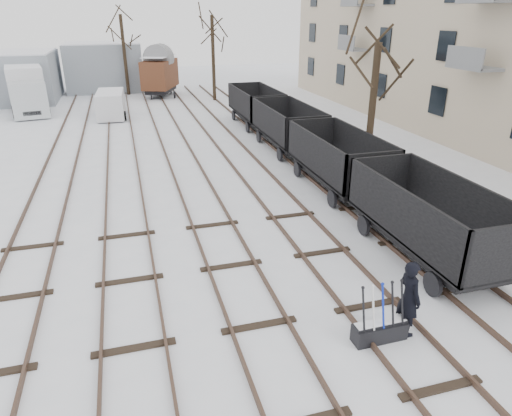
# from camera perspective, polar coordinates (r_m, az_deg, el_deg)

# --- Properties ---
(ground) EXTENTS (120.00, 120.00, 0.00)m
(ground) POSITION_cam_1_polar(r_m,az_deg,el_deg) (11.61, 0.40, -14.56)
(ground) COLOR white
(ground) RESTS_ON ground
(tracks) EXTENTS (13.90, 52.00, 0.16)m
(tracks) POSITION_cam_1_polar(r_m,az_deg,el_deg) (23.69, -9.07, 5.65)
(tracks) COLOR black
(tracks) RESTS_ON ground
(shed_right) EXTENTS (7.00, 6.00, 4.50)m
(shed_right) POSITION_cam_1_polar(r_m,az_deg,el_deg) (49.05, -18.42, 16.43)
(shed_right) COLOR gray
(shed_right) RESTS_ON ground
(ground_frame) EXTENTS (1.31, 0.44, 1.49)m
(ground_frame) POSITION_cam_1_polar(r_m,az_deg,el_deg) (11.43, 15.19, -14.46)
(ground_frame) COLOR black
(ground_frame) RESTS_ON ground
(worker) EXTENTS (0.52, 0.74, 1.93)m
(worker) POSITION_cam_1_polar(r_m,az_deg,el_deg) (11.47, 18.57, -10.59)
(worker) COLOR black
(worker) RESTS_ON ground
(freight_wagon_a) EXTENTS (2.41, 6.02, 2.46)m
(freight_wagon_a) POSITION_cam_1_polar(r_m,az_deg,el_deg) (15.07, 20.66, -2.57)
(freight_wagon_a) COLOR black
(freight_wagon_a) RESTS_ON ground
(freight_wagon_b) EXTENTS (2.41, 6.02, 2.46)m
(freight_wagon_b) POSITION_cam_1_polar(r_m,az_deg,el_deg) (20.13, 10.15, 4.99)
(freight_wagon_b) COLOR black
(freight_wagon_b) RESTS_ON ground
(freight_wagon_c) EXTENTS (2.41, 6.02, 2.46)m
(freight_wagon_c) POSITION_cam_1_polar(r_m,az_deg,el_deg) (25.79, 3.96, 9.33)
(freight_wagon_c) COLOR black
(freight_wagon_c) RESTS_ON ground
(freight_wagon_d) EXTENTS (2.41, 6.02, 2.46)m
(freight_wagon_d) POSITION_cam_1_polar(r_m,az_deg,el_deg) (31.73, -0.03, 12.02)
(freight_wagon_d) COLOR black
(freight_wagon_d) RESTS_ON ground
(box_van_wagon) EXTENTS (3.99, 5.22, 3.55)m
(box_van_wagon) POSITION_cam_1_polar(r_m,az_deg,el_deg) (43.98, -11.93, 16.18)
(box_van_wagon) COLOR black
(box_van_wagon) RESTS_ON ground
(lorry) EXTENTS (3.42, 7.81, 3.42)m
(lorry) POSITION_cam_1_polar(r_m,az_deg,el_deg) (40.04, -26.77, 13.17)
(lorry) COLOR black
(lorry) RESTS_ON ground
(panel_van) EXTENTS (2.04, 4.35, 1.88)m
(panel_van) POSITION_cam_1_polar(r_m,az_deg,el_deg) (35.69, -17.69, 12.28)
(panel_van) COLOR silver
(panel_van) RESTS_ON ground
(tree_near) EXTENTS (0.30, 0.30, 6.04)m
(tree_near) POSITION_cam_1_polar(r_m,az_deg,el_deg) (20.12, 14.19, 10.80)
(tree_near) COLOR black
(tree_near) RESTS_ON ground
(tree_far_left) EXTENTS (0.30, 0.30, 7.00)m
(tree_far_left) POSITION_cam_1_polar(r_m,az_deg,el_deg) (45.46, -16.10, 17.83)
(tree_far_left) COLOR black
(tree_far_left) RESTS_ON ground
(tree_far_right) EXTENTS (0.30, 0.30, 6.95)m
(tree_far_right) POSITION_cam_1_polar(r_m,az_deg,el_deg) (41.12, -5.36, 18.07)
(tree_far_right) COLOR black
(tree_far_right) RESTS_ON ground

